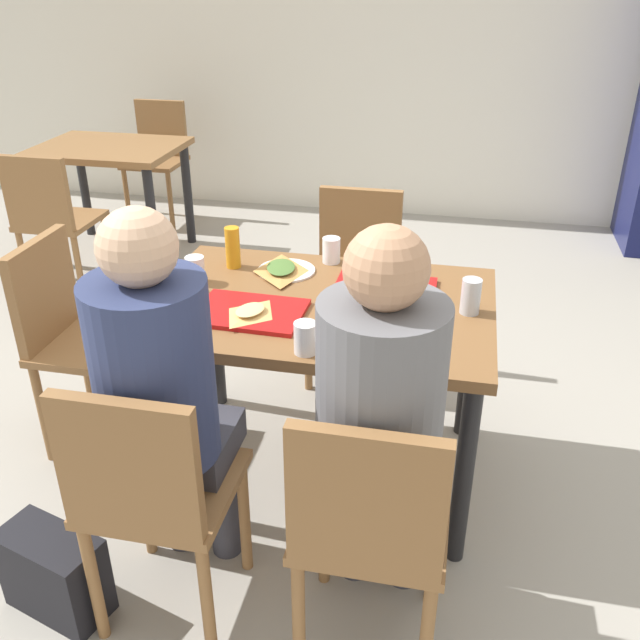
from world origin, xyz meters
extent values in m
cube|color=#9E998E|center=(0.00, 0.00, -0.01)|extent=(10.00, 10.00, 0.02)
cube|color=silver|center=(0.00, 3.20, 1.40)|extent=(10.00, 0.10, 2.80)
cube|color=brown|center=(0.00, 0.00, 0.71)|extent=(1.20, 0.83, 0.04)
cylinder|color=black|center=(-0.54, -0.35, 0.35)|extent=(0.06, 0.06, 0.69)
cylinder|color=black|center=(0.54, -0.35, 0.35)|extent=(0.06, 0.06, 0.69)
cylinder|color=black|center=(-0.54, 0.35, 0.35)|extent=(0.06, 0.06, 0.69)
cylinder|color=black|center=(0.54, 0.35, 0.35)|extent=(0.06, 0.06, 0.69)
cube|color=olive|center=(-0.30, -0.71, 0.45)|extent=(0.40, 0.40, 0.03)
cube|color=olive|center=(-0.30, -0.89, 0.67)|extent=(0.38, 0.04, 0.40)
cylinder|color=olive|center=(-0.47, -0.54, 0.22)|extent=(0.04, 0.04, 0.44)
cylinder|color=olive|center=(-0.13, -0.54, 0.22)|extent=(0.04, 0.04, 0.44)
cylinder|color=olive|center=(-0.47, -0.88, 0.22)|extent=(0.04, 0.04, 0.44)
cylinder|color=olive|center=(-0.13, -0.88, 0.22)|extent=(0.04, 0.04, 0.44)
cube|color=olive|center=(0.30, -0.71, 0.45)|extent=(0.40, 0.40, 0.03)
cube|color=olive|center=(0.30, -0.89, 0.67)|extent=(0.38, 0.04, 0.40)
cylinder|color=olive|center=(0.13, -0.54, 0.22)|extent=(0.04, 0.04, 0.44)
cylinder|color=olive|center=(0.47, -0.54, 0.22)|extent=(0.04, 0.04, 0.44)
cylinder|color=olive|center=(0.13, -0.88, 0.22)|extent=(0.04, 0.04, 0.44)
cube|color=olive|center=(0.00, 0.71, 0.45)|extent=(0.40, 0.40, 0.03)
cube|color=olive|center=(0.00, 0.89, 0.67)|extent=(0.38, 0.04, 0.40)
cylinder|color=olive|center=(0.17, 0.54, 0.22)|extent=(0.04, 0.04, 0.44)
cylinder|color=olive|center=(-0.17, 0.54, 0.22)|extent=(0.04, 0.04, 0.44)
cylinder|color=olive|center=(0.17, 0.88, 0.22)|extent=(0.04, 0.04, 0.44)
cylinder|color=olive|center=(-0.17, 0.88, 0.22)|extent=(0.04, 0.04, 0.44)
cube|color=olive|center=(-0.90, 0.00, 0.45)|extent=(0.40, 0.40, 0.03)
cube|color=olive|center=(-1.08, 0.00, 0.67)|extent=(0.04, 0.38, 0.40)
cylinder|color=olive|center=(-0.73, 0.17, 0.22)|extent=(0.04, 0.04, 0.44)
cylinder|color=olive|center=(-0.73, -0.17, 0.22)|extent=(0.04, 0.04, 0.44)
cylinder|color=olive|center=(-1.07, 0.17, 0.22)|extent=(0.04, 0.04, 0.44)
cylinder|color=olive|center=(-1.07, -0.17, 0.22)|extent=(0.04, 0.04, 0.44)
cylinder|color=#383842|center=(-0.38, -0.48, 0.23)|extent=(0.10, 0.10, 0.47)
cylinder|color=#383842|center=(-0.22, -0.48, 0.23)|extent=(0.10, 0.10, 0.47)
cube|color=#383842|center=(-0.30, -0.58, 0.52)|extent=(0.32, 0.28, 0.10)
cylinder|color=navy|center=(-0.30, -0.69, 0.83)|extent=(0.32, 0.32, 0.52)
sphere|color=#DBAD89|center=(-0.30, -0.69, 1.18)|extent=(0.20, 0.20, 0.20)
cylinder|color=#383842|center=(0.22, -0.48, 0.23)|extent=(0.10, 0.10, 0.47)
cylinder|color=#383842|center=(0.38, -0.48, 0.23)|extent=(0.10, 0.10, 0.47)
cube|color=#383842|center=(0.30, -0.58, 0.52)|extent=(0.32, 0.28, 0.10)
cylinder|color=slate|center=(0.30, -0.69, 0.83)|extent=(0.32, 0.32, 0.52)
sphere|color=tan|center=(0.30, -0.69, 1.18)|extent=(0.20, 0.20, 0.20)
cube|color=#B21414|center=(-0.21, -0.15, 0.74)|extent=(0.37, 0.27, 0.02)
cube|color=#B21414|center=(0.21, 0.12, 0.74)|extent=(0.36, 0.26, 0.02)
cylinder|color=white|center=(-0.18, 0.23, 0.74)|extent=(0.22, 0.22, 0.01)
cylinder|color=white|center=(0.18, -0.23, 0.74)|extent=(0.22, 0.22, 0.01)
pyramid|color=#DBAD60|center=(-0.20, -0.17, 0.75)|extent=(0.17, 0.20, 0.01)
ellipsoid|color=#D8C67F|center=(-0.20, -0.17, 0.76)|extent=(0.12, 0.14, 0.01)
pyramid|color=#DBAD60|center=(0.21, 0.10, 0.75)|extent=(0.19, 0.21, 0.01)
ellipsoid|color=#D8C67F|center=(0.21, 0.10, 0.76)|extent=(0.13, 0.15, 0.01)
pyramid|color=#C68C47|center=(-0.20, 0.21, 0.75)|extent=(0.20, 0.26, 0.01)
ellipsoid|color=#4C7233|center=(-0.20, 0.21, 0.76)|extent=(0.14, 0.19, 0.01)
cylinder|color=white|center=(-0.03, 0.35, 0.78)|extent=(0.07, 0.07, 0.10)
cylinder|color=white|center=(0.03, -0.35, 0.78)|extent=(0.07, 0.07, 0.10)
cylinder|color=white|center=(-0.48, 0.06, 0.78)|extent=(0.07, 0.07, 0.10)
cylinder|color=white|center=(0.12, 0.27, 0.78)|extent=(0.07, 0.07, 0.10)
cylinder|color=#B7BCC6|center=(0.51, 0.02, 0.79)|extent=(0.07, 0.07, 0.12)
cylinder|color=orange|center=(-0.39, 0.23, 0.81)|extent=(0.06, 0.06, 0.16)
sphere|color=silver|center=(-0.51, -0.02, 0.78)|extent=(0.10, 0.10, 0.10)
cube|color=black|center=(-0.65, -0.81, 0.14)|extent=(0.35, 0.24, 0.28)
cube|color=olive|center=(-1.79, 1.93, 0.71)|extent=(0.90, 0.70, 0.04)
cylinder|color=black|center=(-2.18, 1.64, 0.35)|extent=(0.06, 0.06, 0.69)
cylinder|color=black|center=(-1.40, 1.64, 0.35)|extent=(0.06, 0.06, 0.69)
cylinder|color=black|center=(-2.18, 2.22, 0.35)|extent=(0.06, 0.06, 0.69)
cylinder|color=black|center=(-1.40, 2.22, 0.35)|extent=(0.06, 0.06, 0.69)
cube|color=olive|center=(-1.79, 1.28, 0.45)|extent=(0.40, 0.40, 0.03)
cube|color=olive|center=(-1.79, 1.10, 0.67)|extent=(0.38, 0.04, 0.40)
cylinder|color=olive|center=(-1.96, 1.45, 0.22)|extent=(0.04, 0.04, 0.44)
cylinder|color=olive|center=(-1.62, 1.45, 0.22)|extent=(0.04, 0.04, 0.44)
cylinder|color=olive|center=(-1.96, 1.11, 0.22)|extent=(0.04, 0.04, 0.44)
cylinder|color=olive|center=(-1.62, 1.11, 0.22)|extent=(0.04, 0.04, 0.44)
cube|color=olive|center=(-1.79, 2.58, 0.45)|extent=(0.40, 0.40, 0.03)
cube|color=olive|center=(-1.79, 2.76, 0.67)|extent=(0.38, 0.04, 0.40)
cylinder|color=olive|center=(-1.62, 2.41, 0.22)|extent=(0.04, 0.04, 0.44)
cylinder|color=olive|center=(-1.96, 2.41, 0.22)|extent=(0.04, 0.04, 0.44)
cylinder|color=olive|center=(-1.62, 2.75, 0.22)|extent=(0.04, 0.04, 0.44)
cylinder|color=olive|center=(-1.96, 2.75, 0.22)|extent=(0.04, 0.04, 0.44)
camera|label=1|loc=(0.45, -2.12, 1.79)|focal=38.95mm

